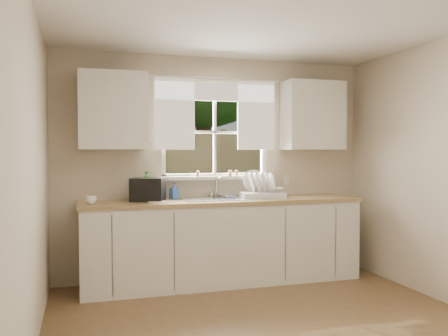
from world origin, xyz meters
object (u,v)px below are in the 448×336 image
object	(u,v)px
soap_bottle_a	(146,186)
black_appliance	(148,189)
cup	(91,200)
dish_rack	(261,191)

from	to	relation	value
soap_bottle_a	black_appliance	xyz separation A→B (m)	(0.00, -0.14, -0.03)
cup	black_appliance	distance (m)	0.60
dish_rack	cup	bearing A→B (deg)	-175.15
soap_bottle_a	dish_rack	bearing A→B (deg)	-17.45
dish_rack	soap_bottle_a	xyz separation A→B (m)	(-1.27, 0.14, 0.08)
soap_bottle_a	cup	world-z (taller)	soap_bottle_a
dish_rack	soap_bottle_a	distance (m)	1.28
dish_rack	black_appliance	xyz separation A→B (m)	(-1.27, 0.00, 0.05)
black_appliance	cup	bearing A→B (deg)	-144.64
dish_rack	black_appliance	distance (m)	1.27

